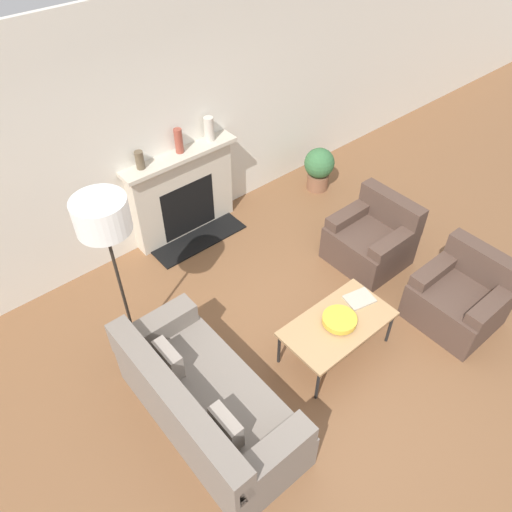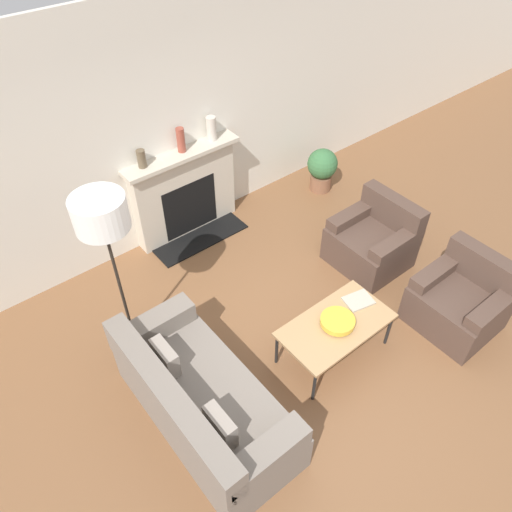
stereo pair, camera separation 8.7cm
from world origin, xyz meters
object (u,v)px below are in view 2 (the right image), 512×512
object	(u,v)px
bowl	(338,321)
armchair_near	(461,301)
armchair_far	(373,241)
coffee_table	(336,326)
book	(358,301)
floor_lamp	(102,221)
mantel_vase_center_left	(181,140)
potted_plant	(322,168)
fireplace	(186,194)
mantel_vase_left	(141,159)
mantel_vase_center_right	(211,128)
couch	(201,402)

from	to	relation	value
bowl	armchair_near	bearing A→B (deg)	-21.38
armchair_far	bowl	size ratio (longest dim) A/B	2.48
coffee_table	armchair_far	bearing A→B (deg)	27.15
book	floor_lamp	xyz separation A→B (m)	(-1.89, 1.35, 1.16)
armchair_near	mantel_vase_center_left	size ratio (longest dim) A/B	2.83
floor_lamp	potted_plant	size ratio (longest dim) A/B	2.96
fireplace	coffee_table	xyz separation A→B (m)	(0.06, -2.58, -0.14)
mantel_vase_left	mantel_vase_center_left	distance (m)	0.52
fireplace	armchair_far	distance (m)	2.36
bowl	mantel_vase_left	xyz separation A→B (m)	(-0.55, 2.60, 0.76)
armchair_far	coffee_table	bearing A→B (deg)	-62.85
armchair_near	armchair_far	bearing A→B (deg)	180.00
book	potted_plant	size ratio (longest dim) A/B	0.51
mantel_vase_center_right	armchair_far	bearing A→B (deg)	-63.67
book	mantel_vase_center_right	world-z (taller)	mantel_vase_center_right
mantel_vase_center_left	mantel_vase_center_right	size ratio (longest dim) A/B	1.01
mantel_vase_center_right	potted_plant	distance (m)	1.84
floor_lamp	book	bearing A→B (deg)	-35.50
fireplace	potted_plant	distance (m)	2.03
bowl	armchair_far	bearing A→B (deg)	27.44
bowl	potted_plant	bearing A→B (deg)	48.41
armchair_far	mantel_vase_left	size ratio (longest dim) A/B	3.98
coffee_table	mantel_vase_center_left	distance (m)	2.74
mantel_vase_center_right	potted_plant	xyz separation A→B (m)	(1.51, -0.44, -0.95)
fireplace	mantel_vase_left	size ratio (longest dim) A/B	7.08
bowl	floor_lamp	distance (m)	2.36
floor_lamp	potted_plant	distance (m)	3.73
fireplace	coffee_table	bearing A→B (deg)	-88.77
book	mantel_vase_center_right	size ratio (longest dim) A/B	1.10
floor_lamp	armchair_far	bearing A→B (deg)	-14.31
armchair_near	mantel_vase_left	distance (m)	3.77
floor_lamp	mantel_vase_center_right	distance (m)	2.27
armchair_near	coffee_table	distance (m)	1.45
book	mantel_vase_left	world-z (taller)	mantel_vase_left
fireplace	mantel_vase_center_left	xyz separation A→B (m)	(0.03, 0.01, 0.74)
armchair_near	mantel_vase_center_left	distance (m)	3.55
armchair_near	potted_plant	xyz separation A→B (m)	(0.57, 2.68, 0.04)
couch	floor_lamp	size ratio (longest dim) A/B	0.99
bowl	floor_lamp	xyz separation A→B (m)	(-1.52, 1.42, 1.12)
armchair_near	mantel_vase_center_right	world-z (taller)	mantel_vase_center_right
armchair_far	bowl	xyz separation A→B (m)	(-1.34, -0.70, 0.20)
mantel_vase_center_right	potted_plant	bearing A→B (deg)	-16.36
fireplace	couch	distance (m)	2.77
armchair_far	coffee_table	xyz separation A→B (m)	(-1.34, -0.69, 0.12)
fireplace	coffee_table	size ratio (longest dim) A/B	1.32
armchair_near	couch	bearing A→B (deg)	-104.65
coffee_table	mantel_vase_left	bearing A→B (deg)	101.86
couch	floor_lamp	world-z (taller)	floor_lamp
couch	coffee_table	size ratio (longest dim) A/B	1.64
bowl	mantel_vase_center_right	bearing A→B (deg)	81.30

